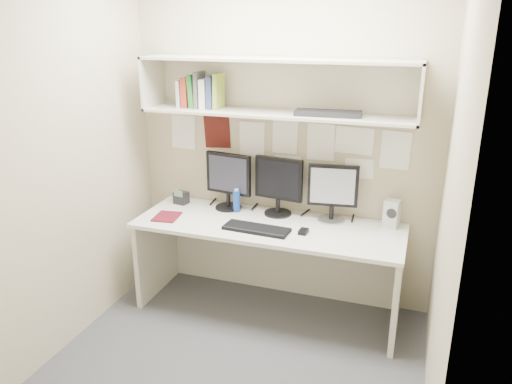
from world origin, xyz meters
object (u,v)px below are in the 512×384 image
(desk, at_px, (268,267))
(maroon_notebook, at_px, (167,217))
(monitor_right, at_px, (333,190))
(desk_phone, at_px, (181,198))
(keyboard, at_px, (256,229))
(monitor_left, at_px, (228,179))
(monitor_center, at_px, (279,184))
(speaker, at_px, (392,214))

(desk, distance_m, maroon_notebook, 0.87)
(monitor_right, relative_size, desk_phone, 3.35)
(keyboard, xyz_separation_m, desk_phone, (-0.78, 0.34, 0.04))
(monitor_left, xyz_separation_m, maroon_notebook, (-0.37, -0.35, -0.24))
(monitor_center, bearing_deg, maroon_notebook, -147.55)
(monitor_left, xyz_separation_m, keyboard, (0.36, -0.37, -0.24))
(monitor_right, height_order, desk_phone, monitor_right)
(maroon_notebook, bearing_deg, keyboard, -8.72)
(keyboard, xyz_separation_m, speaker, (0.91, 0.38, 0.09))
(desk, xyz_separation_m, desk_phone, (-0.82, 0.19, 0.41))
(monitor_right, bearing_deg, monitor_center, 172.14)
(desk, xyz_separation_m, keyboard, (-0.04, -0.15, 0.38))
(speaker, relative_size, maroon_notebook, 0.95)
(maroon_notebook, bearing_deg, monitor_right, 8.82)
(speaker, distance_m, desk_phone, 1.69)
(desk, relative_size, desk_phone, 15.43)
(keyboard, distance_m, maroon_notebook, 0.74)
(maroon_notebook, distance_m, desk_phone, 0.33)
(desk, bearing_deg, desk_phone, 167.13)
(monitor_left, distance_m, keyboard, 0.57)
(speaker, bearing_deg, monitor_left, -166.99)
(desk, distance_m, keyboard, 0.41)
(desk, xyz_separation_m, monitor_center, (0.01, 0.22, 0.61))
(speaker, bearing_deg, monitor_right, -165.77)
(monitor_left, height_order, keyboard, monitor_left)
(desk, bearing_deg, monitor_right, 26.96)
(monitor_center, xyz_separation_m, monitor_right, (0.42, 0.00, -0.01))
(desk, height_order, monitor_right, monitor_right)
(monitor_center, distance_m, desk_phone, 0.85)
(monitor_center, xyz_separation_m, speaker, (0.86, 0.01, -0.14))
(monitor_center, relative_size, speaker, 2.19)
(monitor_right, height_order, speaker, monitor_right)
(desk, xyz_separation_m, maroon_notebook, (-0.78, -0.14, 0.37))
(monitor_left, relative_size, keyboard, 0.94)
(desk_phone, bearing_deg, monitor_center, 12.37)
(desk, height_order, desk_phone, desk_phone)
(desk, bearing_deg, speaker, 15.03)
(monitor_right, distance_m, speaker, 0.46)
(monitor_right, bearing_deg, desk, -160.91)
(desk_phone, bearing_deg, monitor_left, 14.59)
(monitor_left, bearing_deg, monitor_right, 8.83)
(keyboard, distance_m, desk_phone, 0.85)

